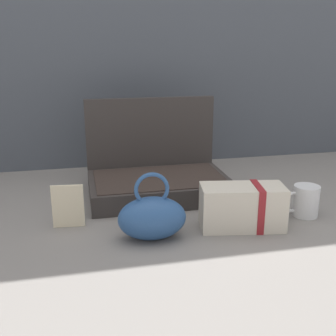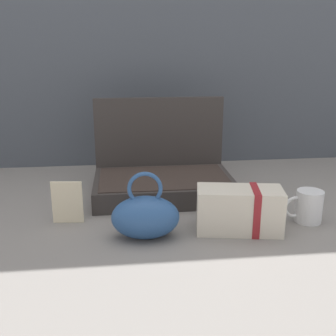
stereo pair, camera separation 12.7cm
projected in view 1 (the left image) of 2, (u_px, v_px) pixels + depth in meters
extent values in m
plane|color=slate|center=(167.00, 210.00, 1.33)|extent=(6.00, 6.00, 0.00)
cube|color=#332D2B|center=(158.00, 187.00, 1.44)|extent=(0.48, 0.30, 0.07)
cube|color=#332823|center=(158.00, 178.00, 1.43)|extent=(0.45, 0.27, 0.00)
cube|color=#332D2B|center=(150.00, 141.00, 1.56)|extent=(0.48, 0.02, 0.33)
ellipsoid|color=#284C7F|center=(152.00, 218.00, 1.12)|extent=(0.19, 0.12, 0.12)
torus|color=#284C7F|center=(152.00, 189.00, 1.10)|extent=(0.10, 0.02, 0.10)
cube|color=beige|center=(242.00, 207.00, 1.19)|extent=(0.26, 0.15, 0.13)
cube|color=maroon|center=(257.00, 207.00, 1.19)|extent=(0.04, 0.11, 0.13)
cylinder|color=silver|center=(306.00, 201.00, 1.28)|extent=(0.08, 0.08, 0.10)
torus|color=silver|center=(293.00, 202.00, 1.27)|extent=(0.07, 0.01, 0.07)
cube|color=beige|center=(68.00, 206.00, 1.19)|extent=(0.09, 0.01, 0.13)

